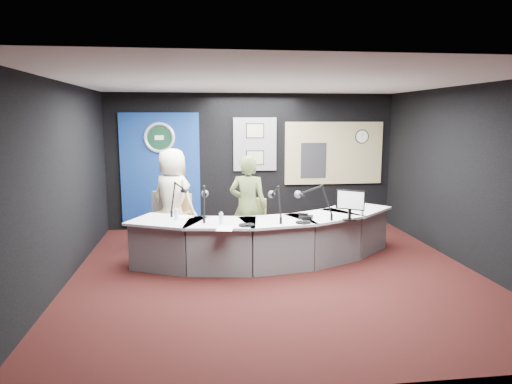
{
  "coord_description": "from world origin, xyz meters",
  "views": [
    {
      "loc": [
        -1.12,
        -6.48,
        2.3
      ],
      "look_at": [
        -0.2,
        0.8,
        1.1
      ],
      "focal_mm": 32.0,
      "sensor_mm": 36.0,
      "label": 1
    }
  ],
  "objects": [
    {
      "name": "headphones_far",
      "position": [
        -0.45,
        -0.09,
        0.77
      ],
      "size": [
        0.21,
        0.21,
        0.03
      ],
      "primitive_type": "torus",
      "color": "black",
      "rests_on": "broadcast_desk"
    },
    {
      "name": "backdrop_panel",
      "position": [
        -1.9,
        2.97,
        1.25
      ],
      "size": [
        1.6,
        0.05,
        2.3
      ],
      "primitive_type": "cube",
      "color": "navy",
      "rests_on": "wall_back"
    },
    {
      "name": "boom_mic_a",
      "position": [
        -1.46,
        0.95,
        1.05
      ],
      "size": [
        0.32,
        0.71,
        0.6
      ],
      "primitive_type": null,
      "color": "black",
      "rests_on": "broadcast_desk"
    },
    {
      "name": "water_bottles",
      "position": [
        -0.01,
        0.28,
        0.84
      ],
      "size": [
        3.0,
        0.43,
        0.18
      ],
      "primitive_type": null,
      "color": "silver",
      "rests_on": "broadcast_desk"
    },
    {
      "name": "person_man",
      "position": [
        -1.59,
        1.56,
        0.89
      ],
      "size": [
        1.03,
        0.97,
        1.77
      ],
      "primitive_type": "imported",
      "rotation": [
        0.0,
        0.0,
        2.51
      ],
      "color": "#F7E4C5",
      "rests_on": "ground"
    },
    {
      "name": "ground",
      "position": [
        0.0,
        0.0,
        0.0
      ],
      "size": [
        6.0,
        6.0,
        0.0
      ],
      "primitive_type": "plane",
      "color": "black",
      "rests_on": "ground"
    },
    {
      "name": "armchair_left",
      "position": [
        -1.59,
        1.56,
        0.46
      ],
      "size": [
        0.71,
        0.71,
        0.91
      ],
      "primitive_type": null,
      "rotation": [
        0.0,
        0.0,
        -0.58
      ],
      "color": "tan",
      "rests_on": "ground"
    },
    {
      "name": "computer_monitor",
      "position": [
        1.15,
        0.08,
        1.07
      ],
      "size": [
        0.37,
        0.27,
        0.29
      ],
      "primitive_type": "cube",
      "rotation": [
        0.0,
        0.0,
        -0.6
      ],
      "color": "black",
      "rests_on": "broadcast_desk"
    },
    {
      "name": "wall_left",
      "position": [
        -3.0,
        0.0,
        1.4
      ],
      "size": [
        0.02,
        6.0,
        2.8
      ],
      "primitive_type": "cube",
      "color": "black",
      "rests_on": "ground"
    },
    {
      "name": "booth_glow",
      "position": [
        1.75,
        2.96,
        1.55
      ],
      "size": [
        2.0,
        0.02,
        1.2
      ],
      "primitive_type": "cube",
      "color": "beige",
      "rests_on": "booth_window_frame"
    },
    {
      "name": "armchair_right",
      "position": [
        -0.33,
        0.85,
        0.54
      ],
      "size": [
        0.81,
        0.81,
        1.07
      ],
      "primitive_type": null,
      "rotation": [
        0.0,
        0.0,
        -0.46
      ],
      "color": "tan",
      "rests_on": "ground"
    },
    {
      "name": "agency_seal",
      "position": [
        -1.9,
        2.93,
        1.9
      ],
      "size": [
        0.63,
        0.07,
        0.63
      ],
      "primitive_type": "torus",
      "rotation": [
        1.57,
        0.0,
        0.0
      ],
      "color": "silver",
      "rests_on": "backdrop_panel"
    },
    {
      "name": "booth_window_frame",
      "position": [
        1.75,
        2.97,
        1.55
      ],
      "size": [
        2.12,
        0.06,
        1.32
      ],
      "primitive_type": "cube",
      "color": "tan",
      "rests_on": "wall_back"
    },
    {
      "name": "seal_center",
      "position": [
        -1.9,
        2.94,
        1.9
      ],
      "size": [
        0.48,
        0.01,
        0.48
      ],
      "primitive_type": "cylinder",
      "rotation": [
        1.57,
        0.0,
        0.0
      ],
      "color": "black",
      "rests_on": "backdrop_panel"
    },
    {
      "name": "equipment_rack",
      "position": [
        1.3,
        2.94,
        1.4
      ],
      "size": [
        0.55,
        0.02,
        0.75
      ],
      "primitive_type": "cube",
      "color": "black",
      "rests_on": "booth_window_frame"
    },
    {
      "name": "pinboard",
      "position": [
        0.05,
        2.97,
        1.75
      ],
      "size": [
        0.9,
        0.04,
        1.1
      ],
      "primitive_type": "cube",
      "color": "slate",
      "rests_on": "wall_back"
    },
    {
      "name": "draped_jacket",
      "position": [
        -1.75,
        1.77,
        0.62
      ],
      "size": [
        0.47,
        0.36,
        0.7
      ],
      "primitive_type": "cube",
      "rotation": [
        0.0,
        0.0,
        -0.58
      ],
      "color": "#676257",
      "rests_on": "armchair_left"
    },
    {
      "name": "framed_photo_lower",
      "position": [
        0.05,
        2.94,
        1.47
      ],
      "size": [
        0.34,
        0.02,
        0.27
      ],
      "primitive_type": "cube",
      "color": "gray",
      "rests_on": "pinboard"
    },
    {
      "name": "headphones_near",
      "position": [
        0.4,
        -0.02,
        0.77
      ],
      "size": [
        0.19,
        0.19,
        0.03
      ],
      "primitive_type": "torus",
      "color": "black",
      "rests_on": "broadcast_desk"
    },
    {
      "name": "broadcast_desk",
      "position": [
        -0.05,
        0.55,
        0.38
      ],
      "size": [
        4.5,
        1.9,
        0.75
      ],
      "primitive_type": null,
      "color": "silver",
      "rests_on": "ground"
    },
    {
      "name": "desk_phone",
      "position": [
        0.52,
        0.27,
        0.78
      ],
      "size": [
        0.25,
        0.23,
        0.05
      ],
      "primitive_type": "cube",
      "rotation": [
        0.0,
        0.0,
        -0.41
      ],
      "color": "black",
      "rests_on": "broadcast_desk"
    },
    {
      "name": "boom_mic_d",
      "position": [
        0.66,
        0.32,
        1.05
      ],
      "size": [
        0.55,
        0.57,
        0.6
      ],
      "primitive_type": null,
      "color": "black",
      "rests_on": "broadcast_desk"
    },
    {
      "name": "wall_clock",
      "position": [
        2.35,
        2.94,
        1.9
      ],
      "size": [
        0.28,
        0.01,
        0.28
      ],
      "primitive_type": "cylinder",
      "rotation": [
        1.57,
        0.0,
        0.0
      ],
      "color": "white",
      "rests_on": "booth_window_frame"
    },
    {
      "name": "ceiling",
      "position": [
        0.0,
        0.0,
        2.8
      ],
      "size": [
        6.0,
        6.0,
        0.02
      ],
      "primitive_type": "cube",
      "color": "silver",
      "rests_on": "ground"
    },
    {
      "name": "framed_photo_upper",
      "position": [
        0.05,
        2.94,
        2.03
      ],
      "size": [
        0.34,
        0.02,
        0.27
      ],
      "primitive_type": "cube",
      "color": "gray",
      "rests_on": "pinboard"
    },
    {
      "name": "notepad",
      "position": [
        -0.76,
        -0.2,
        0.75
      ],
      "size": [
        0.29,
        0.36,
        0.0
      ],
      "primitive_type": "cube",
      "rotation": [
        0.0,
        0.0,
        -0.21
      ],
      "color": "white",
      "rests_on": "broadcast_desk"
    },
    {
      "name": "wall_back",
      "position": [
        0.0,
        3.0,
        1.4
      ],
      "size": [
        6.0,
        0.02,
        2.8
      ],
      "primitive_type": "cube",
      "color": "black",
      "rests_on": "ground"
    },
    {
      "name": "boom_mic_b",
      "position": [
        -1.04,
        0.49,
        1.05
      ],
      "size": [
        0.16,
        0.74,
        0.6
      ],
      "primitive_type": null,
      "color": "black",
      "rests_on": "broadcast_desk"
    },
    {
      "name": "person_woman",
      "position": [
        -0.33,
        0.85,
        0.85
      ],
      "size": [
        0.71,
        0.57,
        1.7
      ],
      "primitive_type": "imported",
      "rotation": [
        0.0,
        0.0,
        2.84
      ],
      "color": "#4F5F31",
      "rests_on": "ground"
    },
    {
      "name": "paper_stack",
      "position": [
        -1.36,
        0.66,
        0.75
      ],
      "size": [
        0.32,
        0.34,
        0.0
      ],
      "primitive_type": "cube",
      "rotation": [
        0.0,
        0.0,
        0.6
      ],
      "color": "white",
      "rests_on": "broadcast_desk"
    },
    {
      "name": "boom_mic_c",
      "position": [
        0.05,
        0.29,
        1.05
      ],
      "size": [
        0.16,
        0.74,
        0.6
      ],
      "primitive_type": null,
      "color": "black",
      "rests_on": "broadcast_desk"
    },
    {
      "name": "wall_right",
      "position": [
        3.0,
        0.0,
        1.4
      ],
      "size": [
        0.02,
        6.0,
        2.8
      ],
      "primitive_type": "cube",
      "color": "black",
      "rests_on": "ground"
    },
    {
      "name": "wall_front",
      "position": [
        0.0,
        -3.0,
        1.4
      ],
      "size": [
        6.0,
        0.02,
        2.8
      ],
      "primitive_type": "cube",
      "color": "black",
      "rests_on": "ground"
    }
  ]
}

